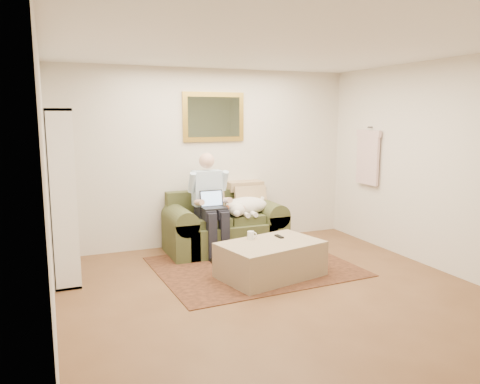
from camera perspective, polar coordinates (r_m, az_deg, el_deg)
room_shell at (r=5.02m, az=4.09°, el=2.16°), size 4.51×5.00×2.61m
rug at (r=6.09m, az=1.69°, el=-9.05°), size 2.51×2.05×0.01m
sofa at (r=6.76m, az=-1.88°, el=-4.66°), size 1.68×0.85×1.01m
seated_man at (r=6.45m, az=-3.51°, el=-1.59°), size 0.55×0.79×1.41m
laptop at (r=6.38m, az=-3.33°, el=-1.39°), size 0.33×0.26×0.24m
sleeping_dog at (r=6.72m, az=0.76°, el=-1.68°), size 0.69×0.43×0.26m
ottoman at (r=5.68m, az=3.74°, el=-8.22°), size 1.32×1.00×0.43m
coffee_mug at (r=5.72m, az=1.31°, el=-5.31°), size 0.08×0.08×0.10m
tv_remote at (r=5.85m, az=4.80°, el=-5.42°), size 0.06×0.15×0.02m
bookshelf at (r=5.78m, az=-20.86°, el=-0.49°), size 0.28×0.80×2.00m
wall_mirror at (r=6.97m, az=-3.21°, el=9.12°), size 0.94×0.04×0.72m
hanging_shirt at (r=7.24m, az=15.31°, el=4.45°), size 0.06×0.52×0.90m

